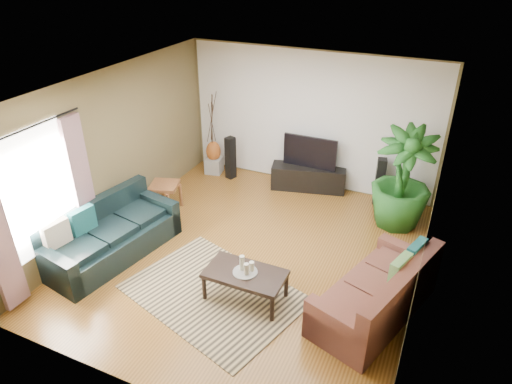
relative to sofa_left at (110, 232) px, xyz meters
The scene contains 27 objects.
floor 2.23m from the sofa_left, 23.61° to the left, with size 5.50×5.50×0.00m, color brown.
ceiling 3.16m from the sofa_left, 23.61° to the left, with size 5.50×5.50×0.00m, color white.
wall_back 4.25m from the sofa_left, 61.05° to the left, with size 5.00×5.00×0.00m, color brown.
wall_front 2.90m from the sofa_left, 43.03° to the right, with size 5.00×5.00×0.00m, color brown.
wall_left 1.37m from the sofa_left, 119.38° to the left, with size 5.50×5.50×0.00m, color brown.
wall_right 4.68m from the sofa_left, 11.01° to the left, with size 5.50×5.50×0.00m, color brown.
backwall_panel 4.24m from the sofa_left, 60.98° to the left, with size 4.90×4.90×0.00m, color white.
window_pane 1.30m from the sofa_left, 123.23° to the right, with size 1.80×1.80×0.00m, color white.
curtain_far 0.84m from the sofa_left, behind, with size 0.08×0.35×2.20m, color gray.
curtain_rod 2.05m from the sofa_left, 120.36° to the right, with size 0.03×0.03×1.90m, color black.
sofa_left is the anchor object (origin of this frame).
sofa_right 4.05m from the sofa_left, ahead, with size 1.96×0.88×0.85m, color brown.
area_rug 1.96m from the sofa_left, ahead, with size 2.38×1.68×0.01m, color tan.
coffee_table 2.36m from the sofa_left, ahead, with size 1.10×0.60×0.45m, color black.
candle_tray 2.36m from the sofa_left, ahead, with size 0.34×0.34×0.01m, color gray.
candle_tall 2.30m from the sofa_left, ahead, with size 0.07×0.07×0.22m, color beige.
candle_mid 2.40m from the sofa_left, ahead, with size 0.07×0.07×0.17m, color beige.
candle_short 2.43m from the sofa_left, ahead, with size 0.07×0.07×0.14m, color beige.
tv_stand 3.99m from the sofa_left, 57.90° to the left, with size 1.46×0.44×0.49m, color black.
television 4.00m from the sofa_left, 57.90° to the left, with size 1.07×0.06×0.63m, color black.
speaker_left 3.22m from the sofa_left, 81.50° to the left, with size 0.16×0.18×0.90m, color black.
speaker_right 4.87m from the sofa_left, 43.92° to the left, with size 0.16×0.18×0.92m, color black.
potted_plant 4.85m from the sofa_left, 35.13° to the left, with size 1.00×1.00×1.78m, color #1C551C.
plant_pot 4.83m from the sofa_left, 35.13° to the left, with size 0.33×0.33×0.26m, color black.
pedestal 3.26m from the sofa_left, 89.42° to the left, with size 0.34×0.34×0.34m, color #959593.
vase 3.25m from the sofa_left, 89.42° to the left, with size 0.31×0.31×0.43m, color #9B4E1C.
side_table 1.55m from the sofa_left, 91.74° to the left, with size 0.49×0.49×0.51m, color brown.
Camera 1 is at (2.50, -5.33, 4.41)m, focal length 32.00 mm.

